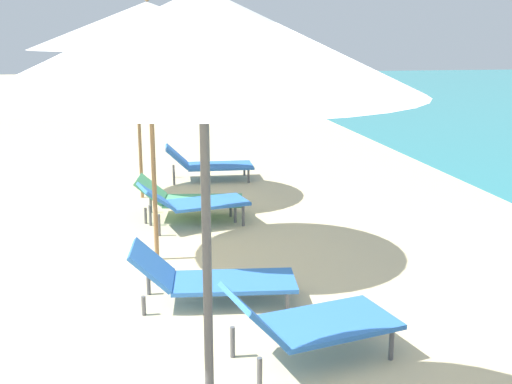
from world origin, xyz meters
TOP-DOWN VIEW (x-y plane):
  - umbrella_nearest at (0.23, -0.21)m, footprint 2.17×2.17m
  - lounger_nearest_shoreside at (1.10, 0.97)m, footprint 1.42×0.91m
  - umbrella_second at (0.01, 3.44)m, footprint 2.42×2.42m
  - lounger_second_shoreside at (0.51, 4.64)m, footprint 1.48×0.86m
  - lounger_second_inland at (0.48, 2.16)m, footprint 1.57×0.72m
  - umbrella_farthest at (-0.15, 6.29)m, footprint 2.33×2.33m
  - lounger_farthest_shoreside at (0.97, 7.32)m, footprint 1.51×0.74m
  - lounger_farthest_inland at (0.47, 5.06)m, footprint 1.51×0.83m

SIDE VIEW (x-z plane):
  - lounger_second_inland at x=0.48m, z-range -0.03..0.54m
  - lounger_farthest_inland at x=0.47m, z-range 0.00..0.57m
  - lounger_farthest_shoreside at x=0.97m, z-range -0.01..0.60m
  - lounger_nearest_shoreside at x=1.10m, z-range 0.01..0.63m
  - lounger_second_shoreside at x=0.51m, z-range 0.04..0.63m
  - umbrella_farthest at x=-0.15m, z-range 0.93..3.52m
  - umbrella_nearest at x=0.23m, z-range 1.05..3.77m
  - umbrella_second at x=0.01m, z-range 1.12..3.96m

